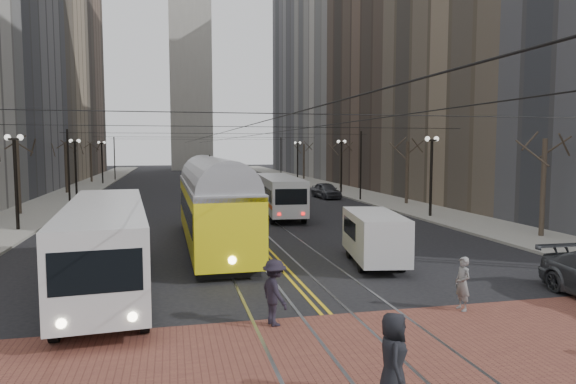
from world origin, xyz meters
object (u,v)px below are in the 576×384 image
transit_bus (106,246)px  pedestrian_b (463,284)px  pedestrian_d (275,292)px  clock_tower (189,6)px  streetcar (213,212)px  rear_bus (279,196)px  sedan_grey (326,190)px  pedestrian_a (393,358)px  cargo_van (374,239)px

transit_bus → pedestrian_b: 12.36m
pedestrian_d → clock_tower: bearing=-15.9°
clock_tower → streetcar: (-2.50, -91.21, -34.19)m
rear_bus → pedestrian_b: size_ratio=6.56×
sedan_grey → rear_bus: bearing=-126.8°
rear_bus → pedestrian_b: 23.27m
clock_tower → sedan_grey: bearing=-81.3°
clock_tower → pedestrian_a: clock_tower is taller
transit_bus → pedestrian_d: 7.33m
pedestrian_a → pedestrian_b: 6.81m
rear_bus → pedestrian_a: rear_bus is taller
pedestrian_b → pedestrian_d: pedestrian_d is taller
cargo_van → clock_tower: bearing=102.0°
sedan_grey → cargo_van: bearing=-107.6°
streetcar → clock_tower: bearing=87.7°
clock_tower → rear_bus: clock_tower is taller
clock_tower → pedestrian_d: bearing=-91.0°
pedestrian_a → streetcar: bearing=27.1°
rear_bus → pedestrian_d: size_ratio=5.82×
clock_tower → pedestrian_a: 114.01m
rear_bus → sedan_grey: (7.20, 11.49, -0.66)m
pedestrian_d → transit_bus: bearing=30.3°
rear_bus → pedestrian_a: (-3.62, -28.24, -0.51)m
streetcar → pedestrian_a: streetcar is taller
clock_tower → pedestrian_b: 109.37m
cargo_van → pedestrian_b: 6.51m
sedan_grey → pedestrian_b: (-6.20, -34.73, 0.07)m
cargo_van → rear_bus: bearing=102.1°
clock_tower → rear_bus: 87.43m
rear_bus → sedan_grey: rear_bus is taller
streetcar → sedan_grey: 25.95m
transit_bus → pedestrian_a: size_ratio=6.68×
rear_bus → pedestrian_d: bearing=-98.2°
sedan_grey → transit_bus: bearing=-125.2°
transit_bus → cargo_van: 11.02m
streetcar → cargo_van: size_ratio=2.93×
transit_bus → sedan_grey: 34.34m
transit_bus → sedan_grey: (17.42, 29.58, -0.77)m
pedestrian_a → pedestrian_d: (-1.41, 5.00, 0.03)m
pedestrian_d → sedan_grey: bearing=-34.3°
pedestrian_d → pedestrian_b: bearing=-104.9°
sedan_grey → pedestrian_d: bearing=-114.1°
cargo_van → pedestrian_a: cargo_van is taller
streetcar → pedestrian_b: size_ratio=8.84×
rear_bus → sedan_grey: size_ratio=2.40×
pedestrian_a → pedestrian_b: pedestrian_a is taller
streetcar → pedestrian_d: bearing=-87.2°
cargo_van → sedan_grey: (6.49, 28.23, -0.34)m
clock_tower → cargo_van: (4.01, -97.00, -34.83)m
clock_tower → cargo_van: size_ratio=12.88×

